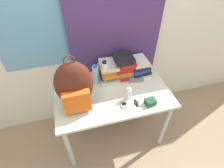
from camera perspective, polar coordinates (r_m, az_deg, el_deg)
ground_plane at (r=2.25m, az=2.64°, el=-22.71°), size 12.00×12.00×0.00m
wall_back at (r=1.88m, az=-3.91°, el=18.03°), size 6.00×0.06×2.50m
curtain_blue at (r=1.86m, az=1.21°, el=17.87°), size 0.99×0.04×2.50m
desk at (r=1.88m, az=-0.00°, el=-4.42°), size 1.17×0.73×0.76m
backpack at (r=1.55m, az=-12.18°, el=-0.76°), size 0.34×0.24×0.55m
book_stack_left at (r=1.90m, az=-1.14°, el=4.18°), size 0.22×0.28×0.19m
book_stack_center at (r=1.91m, az=3.94°, el=5.95°), size 0.22×0.25×0.26m
book_stack_right at (r=2.00m, az=8.58°, el=5.66°), size 0.24×0.29×0.18m
water_bottle at (r=1.84m, az=-5.35°, el=3.13°), size 0.07×0.07×0.23m
sports_bottle at (r=1.81m, az=-2.38°, el=3.67°), size 0.07×0.07×0.28m
sunscreen_bottle at (r=1.69m, az=5.50°, el=-3.23°), size 0.05×0.05×0.15m
cell_phone at (r=1.68m, az=3.90°, el=-6.64°), size 0.07×0.09×0.02m
sunglasses_case at (r=1.92m, az=7.94°, el=1.44°), size 0.16×0.08×0.04m
camera_pouch at (r=1.71m, az=12.38°, el=-5.75°), size 0.11×0.09×0.06m
wristwatch at (r=1.71m, az=7.91°, el=-6.15°), size 0.04×0.10×0.01m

